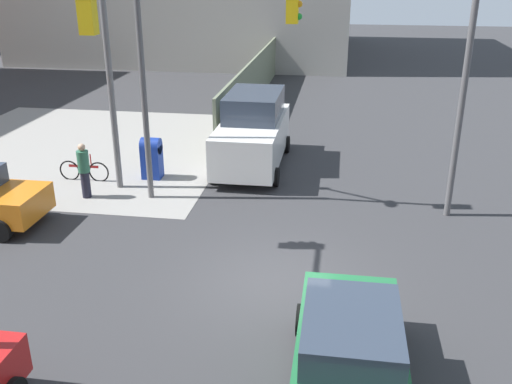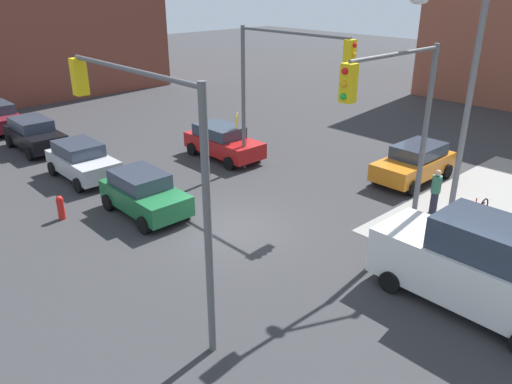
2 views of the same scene
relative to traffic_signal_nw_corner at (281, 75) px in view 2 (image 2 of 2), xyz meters
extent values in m
plane|color=#333335|center=(2.15, -4.50, -4.67)|extent=(120.00, 120.00, 0.00)
cylinder|color=#59595B|center=(-2.35, 0.00, -1.42)|extent=(0.18, 0.18, 6.50)
cylinder|color=#59595B|center=(0.52, 0.00, 1.71)|extent=(5.73, 0.12, 0.12)
cube|color=yellow|center=(3.38, 0.00, 1.18)|extent=(0.32, 0.36, 1.00)
sphere|color=red|center=(3.56, 0.00, 1.50)|extent=(0.18, 0.18, 0.18)
sphere|color=orange|center=(3.56, 0.00, 1.18)|extent=(0.18, 0.18, 0.18)
sphere|color=green|center=(3.56, 0.00, 0.86)|extent=(0.18, 0.18, 0.18)
cylinder|color=#59595B|center=(6.65, -9.00, -1.42)|extent=(0.18, 0.18, 6.50)
cylinder|color=#59595B|center=(3.87, -9.00, 1.71)|extent=(5.57, 0.12, 0.12)
cube|color=yellow|center=(1.08, -9.00, 1.18)|extent=(0.32, 0.36, 1.00)
sphere|color=red|center=(0.90, -9.00, 1.50)|extent=(0.18, 0.18, 0.18)
sphere|color=orange|center=(0.90, -9.00, 1.18)|extent=(0.18, 0.18, 0.18)
sphere|color=green|center=(0.90, -9.00, 0.86)|extent=(0.18, 0.18, 0.18)
cylinder|color=#59595B|center=(6.65, 0.00, -1.42)|extent=(0.18, 0.18, 6.50)
cylinder|color=#59595B|center=(6.65, -2.16, 1.71)|extent=(0.12, 4.33, 0.12)
cube|color=yellow|center=(6.65, -4.33, 1.18)|extent=(0.36, 0.32, 1.00)
sphere|color=red|center=(6.65, -4.51, 1.50)|extent=(0.18, 0.18, 0.18)
sphere|color=orange|center=(6.65, -4.51, 1.18)|extent=(0.18, 0.18, 0.18)
sphere|color=green|center=(6.65, -4.51, 0.86)|extent=(0.18, 0.18, 0.18)
cylinder|color=slate|center=(7.35, 1.30, -0.67)|extent=(0.20, 0.20, 8.00)
ellipsoid|color=silver|center=(6.38, -0.90, 3.08)|extent=(0.56, 0.36, 0.24)
cylinder|color=#4C4C4C|center=(-3.25, 0.38, -3.47)|extent=(0.08, 0.08, 2.40)
cube|color=yellow|center=(-3.25, 0.38, -2.62)|extent=(0.48, 0.48, 0.64)
cube|color=navy|center=(8.35, 0.50, -4.09)|extent=(0.56, 0.64, 1.15)
cylinder|color=navy|center=(8.35, 0.50, -3.52)|extent=(0.56, 0.64, 0.56)
cylinder|color=red|center=(-2.85, -8.70, -4.27)|extent=(0.26, 0.26, 0.80)
sphere|color=red|center=(-2.85, -8.70, -3.85)|extent=(0.24, 0.24, 0.24)
cylinder|color=black|center=(-15.43, -5.54, -4.35)|extent=(0.64, 0.22, 0.64)
cylinder|color=black|center=(-18.16, -5.54, -4.35)|extent=(0.64, 0.22, 0.64)
cube|color=#1E6638|center=(-1.07, -6.14, -3.97)|extent=(3.87, 1.80, 0.75)
cube|color=#2D3847|center=(-1.38, -6.14, -3.32)|extent=(2.17, 1.58, 0.55)
cylinder|color=black|center=(0.24, -5.24, -4.35)|extent=(0.64, 0.22, 0.64)
cylinder|color=black|center=(0.24, -7.04, -4.35)|extent=(0.64, 0.22, 0.64)
cylinder|color=black|center=(-2.39, -5.24, -4.35)|extent=(0.64, 0.22, 0.64)
cylinder|color=black|center=(-2.39, -7.04, -4.35)|extent=(0.64, 0.22, 0.64)
cube|color=#B21919|center=(-4.07, 0.18, -3.97)|extent=(4.32, 1.80, 0.75)
cube|color=#2D3847|center=(-4.41, 0.18, -3.32)|extent=(2.42, 1.58, 0.55)
cylinder|color=black|center=(-2.60, 1.08, -4.35)|extent=(0.64, 0.22, 0.64)
cylinder|color=black|center=(-2.60, -0.72, -4.35)|extent=(0.64, 0.22, 0.64)
cylinder|color=black|center=(-5.54, 1.08, -4.35)|extent=(0.64, 0.22, 0.64)
cylinder|color=black|center=(-5.54, -0.72, -4.35)|extent=(0.64, 0.22, 0.64)
cube|color=#B7BABF|center=(-6.19, -6.21, -3.97)|extent=(3.96, 1.80, 0.75)
cube|color=#2D3847|center=(-6.51, -6.21, -3.32)|extent=(2.22, 1.58, 0.55)
cylinder|color=black|center=(-4.84, -5.31, -4.35)|extent=(0.64, 0.22, 0.64)
cylinder|color=black|center=(-4.84, -7.11, -4.35)|extent=(0.64, 0.22, 0.64)
cylinder|color=black|center=(-7.54, -5.31, -4.35)|extent=(0.64, 0.22, 0.64)
cylinder|color=black|center=(-7.54, -7.11, -4.35)|extent=(0.64, 0.22, 0.64)
cube|color=black|center=(-11.79, -6.22, -3.97)|extent=(4.27, 1.80, 0.75)
cube|color=#2D3847|center=(-12.13, -6.22, -3.32)|extent=(2.39, 1.58, 0.55)
cylinder|color=black|center=(-10.33, -5.32, -4.35)|extent=(0.64, 0.22, 0.64)
cylinder|color=black|center=(-10.33, -7.12, -4.35)|extent=(0.64, 0.22, 0.64)
cylinder|color=black|center=(-13.24, -5.32, -4.35)|extent=(0.64, 0.22, 0.64)
cylinder|color=black|center=(-13.24, -7.12, -4.35)|extent=(0.64, 0.22, 0.64)
cube|color=orange|center=(4.00, 4.38, -3.97)|extent=(1.80, 4.23, 0.75)
cube|color=#2D3847|center=(4.00, 4.72, -3.32)|extent=(1.58, 2.37, 0.55)
cylinder|color=black|center=(4.90, 2.95, -4.35)|extent=(0.22, 0.64, 0.64)
cylinder|color=black|center=(3.10, 2.95, -4.35)|extent=(0.22, 0.64, 0.64)
cylinder|color=black|center=(4.90, 5.82, -4.35)|extent=(0.22, 0.64, 0.64)
cylinder|color=black|center=(3.10, 5.82, -4.35)|extent=(0.22, 0.64, 0.64)
cube|color=white|center=(10.03, -2.70, -3.65)|extent=(5.40, 2.10, 1.40)
cube|color=#2D3847|center=(10.46, -2.70, -2.50)|extent=(3.02, 1.85, 0.90)
cylinder|color=black|center=(8.19, -3.75, -4.35)|extent=(0.64, 0.22, 0.64)
cylinder|color=black|center=(8.19, -1.65, -4.35)|extent=(0.64, 0.22, 0.64)
cylinder|color=#2D664C|center=(6.35, 2.00, -3.47)|extent=(0.36, 0.36, 0.68)
sphere|color=tan|center=(6.35, 2.00, -3.02)|extent=(0.23, 0.23, 0.23)
cylinder|color=#1E1E2D|center=(6.35, 2.00, -4.24)|extent=(0.28, 0.28, 0.85)
torus|color=black|center=(7.75, 3.22, -4.34)|extent=(0.05, 0.71, 0.71)
torus|color=black|center=(7.75, 2.18, -4.34)|extent=(0.05, 0.71, 0.71)
cube|color=maroon|center=(7.75, 2.70, -4.16)|extent=(0.04, 1.04, 0.08)
cylinder|color=maroon|center=(7.75, 2.42, -3.92)|extent=(0.04, 0.04, 0.40)
torus|color=black|center=(-4.13, 1.50, -4.34)|extent=(0.71, 0.05, 0.71)
torus|color=black|center=(-5.17, 1.50, -4.34)|extent=(0.71, 0.05, 0.71)
cube|color=maroon|center=(-4.65, 1.50, -4.16)|extent=(1.04, 0.04, 0.08)
cylinder|color=maroon|center=(-4.93, 1.50, -3.92)|extent=(0.04, 0.04, 0.40)
camera|label=1|loc=(-9.26, -5.76, 2.22)|focal=40.00mm
camera|label=2|loc=(14.47, -14.81, 3.64)|focal=35.00mm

